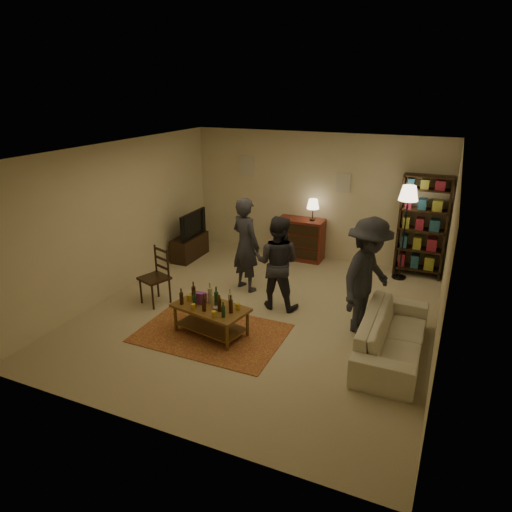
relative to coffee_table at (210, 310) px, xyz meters
The scene contains 13 objects.
floor 1.09m from the coffee_table, 64.85° to the left, with size 6.00×6.00×0.00m, color #C6B793.
room_shell 4.14m from the coffee_table, 93.24° to the left, with size 6.00×6.00×6.00m.
rug 0.40m from the coffee_table, 14.84° to the right, with size 2.20×1.50×0.01m, color maroon.
coffee_table is the anchor object (origin of this frame).
dining_chair 1.51m from the coffee_table, 156.49° to the left, with size 0.56×0.56×1.02m.
tv_stand 3.38m from the coffee_table, 126.62° to the left, with size 0.40×1.00×1.06m.
dresser 3.63m from the coffee_table, 86.27° to the left, with size 1.00×0.50×1.36m.
bookshelf 4.60m from the coffee_table, 54.09° to the left, with size 0.90×0.34×2.02m.
floor_lamp 4.31m from the coffee_table, 54.95° to the left, with size 0.36×0.36×1.85m.
sofa 2.68m from the coffee_table, 11.04° to the left, with size 2.08×0.81×0.61m, color beige.
person_left 1.79m from the coffee_table, 96.60° to the left, with size 0.64×0.42×1.75m, color #2A2B33.
person_right 1.46m from the coffee_table, 65.03° to the left, with size 0.79×0.61×1.62m, color #26262E.
person_by_sofa 2.41m from the coffee_table, 25.61° to the left, with size 1.18×0.68×1.83m, color #26272E.
Camera 1 is at (2.67, -6.30, 3.62)m, focal length 32.00 mm.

